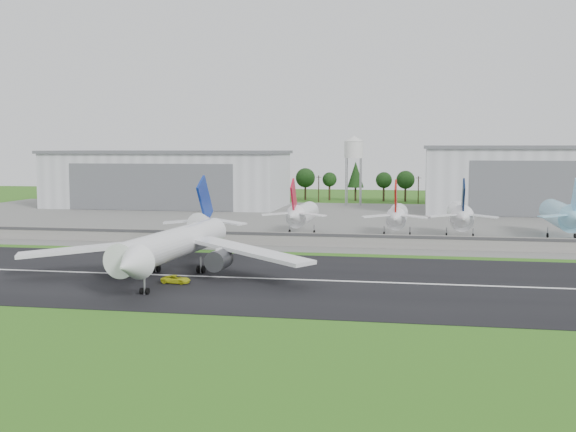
% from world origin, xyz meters
% --- Properties ---
extents(ground, '(600.00, 600.00, 0.00)m').
position_xyz_m(ground, '(0.00, 0.00, 0.00)').
color(ground, '#376C19').
rests_on(ground, ground).
extents(runway, '(320.00, 60.00, 0.10)m').
position_xyz_m(runway, '(0.00, 10.00, 0.05)').
color(runway, black).
rests_on(runway, ground).
extents(runway_centerline, '(220.00, 1.00, 0.02)m').
position_xyz_m(runway_centerline, '(0.00, 10.00, 0.11)').
color(runway_centerline, white).
rests_on(runway_centerline, runway).
extents(apron, '(320.00, 150.00, 0.10)m').
position_xyz_m(apron, '(0.00, 120.00, 0.05)').
color(apron, slate).
rests_on(apron, ground).
extents(blast_fence, '(240.00, 0.61, 3.50)m').
position_xyz_m(blast_fence, '(0.00, 54.99, 1.81)').
color(blast_fence, gray).
rests_on(blast_fence, ground).
extents(hangar_west, '(97.00, 44.00, 23.20)m').
position_xyz_m(hangar_west, '(-80.00, 164.92, 11.63)').
color(hangar_west, silver).
rests_on(hangar_west, ground).
extents(hangar_east, '(102.00, 47.00, 25.20)m').
position_xyz_m(hangar_east, '(75.00, 164.92, 12.63)').
color(hangar_east, silver).
rests_on(hangar_east, ground).
extents(water_tower, '(8.40, 8.40, 29.40)m').
position_xyz_m(water_tower, '(-5.00, 185.00, 24.55)').
color(water_tower, '#99999E').
rests_on(water_tower, ground).
extents(utility_poles, '(230.00, 3.00, 12.00)m').
position_xyz_m(utility_poles, '(0.00, 200.00, 0.00)').
color(utility_poles, black).
rests_on(utility_poles, ground).
extents(treeline, '(320.00, 16.00, 22.00)m').
position_xyz_m(treeline, '(0.00, 215.00, 0.00)').
color(treeline, black).
rests_on(treeline, ground).
extents(main_airliner, '(57.16, 59.24, 18.17)m').
position_xyz_m(main_airliner, '(-22.89, 9.56, 4.89)').
color(main_airliner, white).
rests_on(main_airliner, runway).
extents(ground_vehicle, '(5.45, 2.85, 1.47)m').
position_xyz_m(ground_vehicle, '(-19.87, 2.34, 0.83)').
color(ground_vehicle, '#BFC617').
rests_on(ground_vehicle, runway).
extents(parked_jet_red_a, '(7.36, 31.29, 16.54)m').
position_xyz_m(parked_jet_red_a, '(-9.43, 76.54, 6.04)').
color(parked_jet_red_a, white).
rests_on(parked_jet_red_a, ground).
extents(parked_jet_red_b, '(7.36, 31.29, 16.45)m').
position_xyz_m(parked_jet_red_b, '(16.95, 76.52, 5.96)').
color(parked_jet_red_b, white).
rests_on(parked_jet_red_b, ground).
extents(parked_jet_navy, '(7.36, 31.29, 16.87)m').
position_xyz_m(parked_jet_navy, '(33.68, 76.59, 6.36)').
color(parked_jet_navy, white).
rests_on(parked_jet_navy, ground).
extents(parked_jet_skyblue, '(7.36, 37.29, 17.08)m').
position_xyz_m(parked_jet_skyblue, '(60.56, 81.61, 6.51)').
color(parked_jet_skyblue, '#8AD0EF').
rests_on(parked_jet_skyblue, ground).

